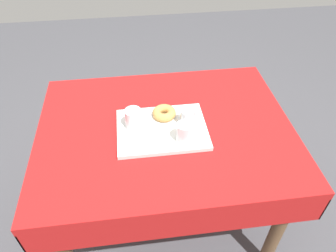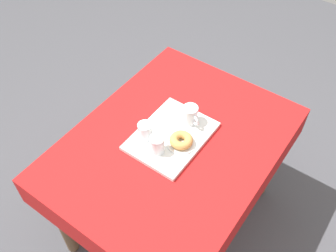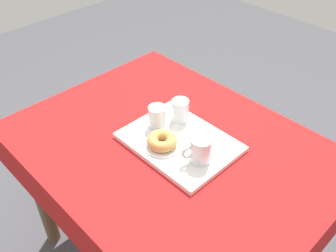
% 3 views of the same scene
% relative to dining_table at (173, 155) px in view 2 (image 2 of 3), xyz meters
% --- Properties ---
extents(ground_plane, '(6.00, 6.00, 0.00)m').
position_rel_dining_table_xyz_m(ground_plane, '(0.00, 0.00, -0.64)').
color(ground_plane, '#47474C').
extents(dining_table, '(1.18, 0.90, 0.74)m').
position_rel_dining_table_xyz_m(dining_table, '(0.00, 0.00, 0.00)').
color(dining_table, red).
rests_on(dining_table, ground).
extents(serving_tray, '(0.40, 0.31, 0.02)m').
position_rel_dining_table_xyz_m(serving_tray, '(0.02, 0.02, 0.11)').
color(serving_tray, white).
rests_on(serving_tray, dining_table).
extents(tea_mug_left, '(0.07, 0.11, 0.09)m').
position_rel_dining_table_xyz_m(tea_mug_left, '(0.14, 0.00, 0.16)').
color(tea_mug_left, white).
rests_on(tea_mug_left, serving_tray).
extents(water_glass_near, '(0.07, 0.07, 0.09)m').
position_rel_dining_table_xyz_m(water_glass_near, '(-0.07, 0.11, 0.16)').
color(water_glass_near, white).
rests_on(water_glass_near, serving_tray).
extents(water_glass_far, '(0.07, 0.07, 0.09)m').
position_rel_dining_table_xyz_m(water_glass_far, '(-0.10, 0.02, 0.16)').
color(water_glass_far, white).
rests_on(water_glass_far, serving_tray).
extents(donut_plate_left, '(0.14, 0.14, 0.01)m').
position_rel_dining_table_xyz_m(donut_plate_left, '(-0.00, -0.05, 0.12)').
color(donut_plate_left, white).
rests_on(donut_plate_left, serving_tray).
extents(sugar_donut_left, '(0.11, 0.11, 0.04)m').
position_rel_dining_table_xyz_m(sugar_donut_left, '(-0.00, -0.05, 0.15)').
color(sugar_donut_left, tan).
rests_on(sugar_donut_left, donut_plate_left).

